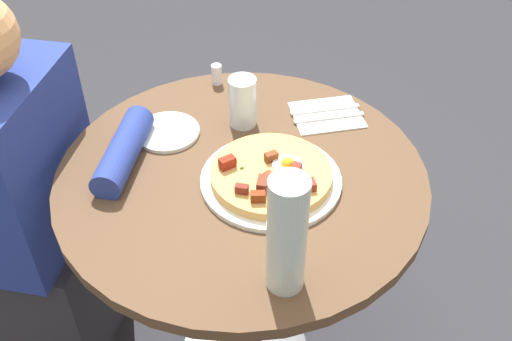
{
  "coord_description": "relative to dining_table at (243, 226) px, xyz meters",
  "views": [
    {
      "loc": [
        1.0,
        0.22,
        1.65
      ],
      "look_at": [
        0.01,
        0.04,
        0.76
      ],
      "focal_mm": 42.4,
      "sensor_mm": 36.0,
      "label": 1
    }
  ],
  "objects": [
    {
      "name": "fork",
      "position": [
        -0.24,
        0.17,
        0.18
      ],
      "size": [
        0.08,
        0.17,
        0.0
      ],
      "primitive_type": "cube",
      "rotation": [
        0.0,
        0.0,
        1.96
      ],
      "color": "silver",
      "rests_on": "napkin"
    },
    {
      "name": "dining_table",
      "position": [
        0.0,
        0.0,
        0.0
      ],
      "size": [
        0.84,
        0.84,
        0.74
      ],
      "color": "brown",
      "rests_on": "ground_plane"
    },
    {
      "name": "person_seated",
      "position": [
        0.02,
        -0.55,
        -0.06
      ],
      "size": [
        0.38,
        0.46,
        1.14
      ],
      "color": "#2D2D33",
      "rests_on": "ground_plane"
    },
    {
      "name": "water_bottle",
      "position": [
        0.29,
        0.14,
        0.3
      ],
      "size": [
        0.07,
        0.07,
        0.25
      ],
      "primitive_type": "cylinder",
      "color": "silver",
      "rests_on": "dining_table"
    },
    {
      "name": "salt_shaker",
      "position": [
        -0.34,
        -0.14,
        0.2
      ],
      "size": [
        0.03,
        0.03,
        0.06
      ],
      "primitive_type": "cylinder",
      "color": "white",
      "rests_on": "dining_table"
    },
    {
      "name": "pizza_plate",
      "position": [
        0.02,
        0.07,
        0.18
      ],
      "size": [
        0.31,
        0.31,
        0.01
      ],
      "primitive_type": "cylinder",
      "color": "white",
      "rests_on": "dining_table"
    },
    {
      "name": "bread_plate",
      "position": [
        -0.11,
        -0.21,
        0.18
      ],
      "size": [
        0.16,
        0.16,
        0.01
      ],
      "primitive_type": "cylinder",
      "color": "silver",
      "rests_on": "dining_table"
    },
    {
      "name": "knife",
      "position": [
        -0.27,
        0.16,
        0.18
      ],
      "size": [
        0.08,
        0.17,
        0.0
      ],
      "primitive_type": "cube",
      "rotation": [
        0.0,
        0.0,
        1.96
      ],
      "color": "silver",
      "rests_on": "napkin"
    },
    {
      "name": "water_glass",
      "position": [
        -0.18,
        -0.03,
        0.24
      ],
      "size": [
        0.07,
        0.07,
        0.13
      ],
      "primitive_type": "cylinder",
      "color": "silver",
      "rests_on": "dining_table"
    },
    {
      "name": "breakfast_pizza",
      "position": [
        0.02,
        0.07,
        0.2
      ],
      "size": [
        0.27,
        0.27,
        0.05
      ],
      "color": "tan",
      "rests_on": "pizza_plate"
    },
    {
      "name": "napkin",
      "position": [
        -0.25,
        0.17,
        0.18
      ],
      "size": [
        0.19,
        0.21,
        0.0
      ],
      "primitive_type": "cube",
      "rotation": [
        0.0,
        0.0,
        1.96
      ],
      "color": "white",
      "rests_on": "dining_table"
    }
  ]
}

